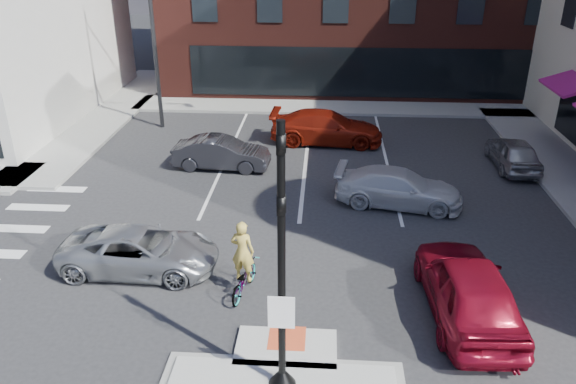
# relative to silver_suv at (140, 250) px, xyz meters

# --- Properties ---
(sidewalk_n) EXTENTS (26.00, 3.00, 0.15)m
(sidewalk_n) POSITION_rel_silver_suv_xyz_m (7.50, 17.15, -0.56)
(sidewalk_n) COLOR gray
(sidewalk_n) RESTS_ON ground
(signal_pole) EXTENTS (0.60, 0.60, 5.98)m
(signal_pole) POSITION_rel_silver_suv_xyz_m (4.50, -4.46, 1.72)
(signal_pole) COLOR black
(signal_pole) RESTS_ON refuge_island
(mast_arm_signal) EXTENTS (6.10, 2.24, 8.00)m
(mast_arm_signal) POSITION_rel_silver_suv_xyz_m (1.03, 13.15, 5.57)
(mast_arm_signal) COLOR black
(mast_arm_signal) RESTS_ON ground
(silver_suv) EXTENTS (4.63, 2.21, 1.27)m
(silver_suv) POSITION_rel_silver_suv_xyz_m (0.00, 0.00, 0.00)
(silver_suv) COLOR #ACAFB3
(silver_suv) RESTS_ON ground
(red_sedan) EXTENTS (2.21, 5.00, 1.67)m
(red_sedan) POSITION_rel_silver_suv_xyz_m (9.02, -1.57, 0.20)
(red_sedan) COLOR maroon
(red_sedan) RESTS_ON ground
(white_pickup) EXTENTS (4.81, 2.60, 1.32)m
(white_pickup) POSITION_rel_silver_suv_xyz_m (8.00, 4.90, 0.03)
(white_pickup) COLOR silver
(white_pickup) RESTS_ON ground
(bg_car_dark) EXTENTS (4.09, 1.63, 1.32)m
(bg_car_dark) POSITION_rel_silver_suv_xyz_m (1.00, 7.92, 0.02)
(bg_car_dark) COLOR #2A2A30
(bg_car_dark) RESTS_ON ground
(bg_car_silver) EXTENTS (1.56, 3.83, 1.30)m
(bg_car_silver) POSITION_rel_silver_suv_xyz_m (13.19, 8.81, 0.02)
(bg_car_silver) COLOR #A4A6AB
(bg_car_silver) RESTS_ON ground
(bg_car_red) EXTENTS (5.31, 2.40, 1.51)m
(bg_car_red) POSITION_rel_silver_suv_xyz_m (5.36, 11.34, 0.12)
(bg_car_red) COLOR maroon
(bg_car_red) RESTS_ON ground
(cyclist) EXTENTS (0.96, 1.85, 2.22)m
(cyclist) POSITION_rel_silver_suv_xyz_m (3.18, -0.99, 0.11)
(cyclist) COLOR #3F3F44
(cyclist) RESTS_ON ground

